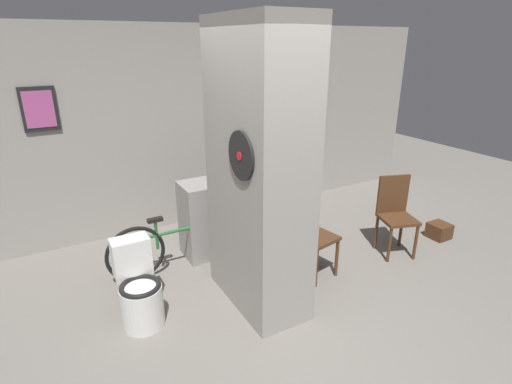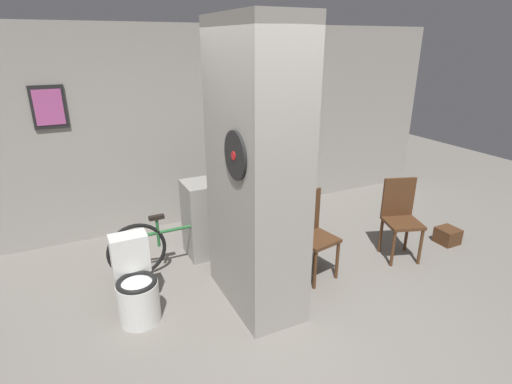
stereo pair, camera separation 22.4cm
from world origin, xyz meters
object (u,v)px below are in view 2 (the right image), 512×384
object	(u,v)px
bicycle	(180,240)
bottle_tall	(259,165)
chair_near_pillar	(312,231)
toilet	(136,286)
chair_by_doorway	(400,215)

from	to	relation	value
bicycle	bottle_tall	world-z (taller)	bottle_tall
chair_near_pillar	bicycle	distance (m)	1.45
toilet	bicycle	distance (m)	0.90
toilet	chair_by_doorway	xyz separation A→B (m)	(2.97, -0.19, 0.19)
chair_by_doorway	bottle_tall	bearing A→B (deg)	160.71
chair_near_pillar	bottle_tall	distance (m)	1.06
chair_by_doorway	bottle_tall	size ratio (longest dim) A/B	3.01
toilet	chair_by_doorway	size ratio (longest dim) A/B	0.81
bottle_tall	chair_near_pillar	bearing A→B (deg)	-79.56
toilet	bicycle	bearing A→B (deg)	47.96
chair_by_doorway	bottle_tall	world-z (taller)	bottle_tall
bicycle	bottle_tall	distance (m)	1.26
chair_near_pillar	bicycle	size ratio (longest dim) A/B	0.60
chair_near_pillar	toilet	bearing A→B (deg)	166.77
toilet	bottle_tall	distance (m)	1.98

